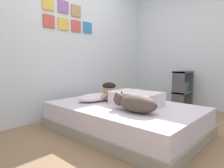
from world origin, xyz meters
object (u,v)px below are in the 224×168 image
object	(u,v)px
cell_phone	(128,104)
bed	(123,118)
pillow	(94,97)
dog	(135,103)
coffee_cup	(117,97)
person_lying	(128,96)
bookshelf	(182,90)

from	to	relation	value
cell_phone	bed	bearing A→B (deg)	168.23
bed	cell_phone	xyz separation A→B (m)	(0.08, -0.02, 0.18)
pillow	dog	world-z (taller)	dog
pillow	coffee_cup	xyz separation A→B (m)	(0.32, -0.17, -0.02)
person_lying	cell_phone	xyz separation A→B (m)	(-0.03, -0.02, -0.10)
bed	cell_phone	bearing A→B (deg)	-11.77
dog	cell_phone	xyz separation A→B (m)	(0.28, 0.32, -0.10)
pillow	cell_phone	bearing A→B (deg)	-70.49
bed	person_lying	xyz separation A→B (m)	(0.10, 0.00, 0.29)
pillow	person_lying	distance (m)	0.52
coffee_cup	pillow	bearing A→B (deg)	151.95
dog	bookshelf	distance (m)	1.94
bed	cell_phone	size ratio (longest dim) A/B	14.35
cell_phone	bookshelf	distance (m)	1.65
bed	pillow	world-z (taller)	pillow
person_lying	coffee_cup	xyz separation A→B (m)	(0.11, 0.31, -0.07)
coffee_cup	dog	bearing A→B (deg)	-122.78
cell_phone	dog	bearing A→B (deg)	-130.81
bookshelf	cell_phone	bearing A→B (deg)	177.72
person_lying	bookshelf	world-z (taller)	bookshelf
cell_phone	coffee_cup	bearing A→B (deg)	66.83
bookshelf	coffee_cup	bearing A→B (deg)	165.37
bed	dog	xyz separation A→B (m)	(-0.20, -0.34, 0.28)
coffee_cup	cell_phone	xyz separation A→B (m)	(-0.14, -0.33, -0.03)
dog	coffee_cup	bearing A→B (deg)	57.22
coffee_cup	bookshelf	xyz separation A→B (m)	(1.50, -0.39, -0.01)
person_lying	bookshelf	bearing A→B (deg)	-2.95
pillow	bookshelf	bearing A→B (deg)	-17.12
bed	bookshelf	xyz separation A→B (m)	(1.72, -0.08, 0.21)
pillow	cell_phone	xyz separation A→B (m)	(0.18, -0.50, -0.05)
bed	cell_phone	distance (m)	0.20
dog	cell_phone	size ratio (longest dim) A/B	4.11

